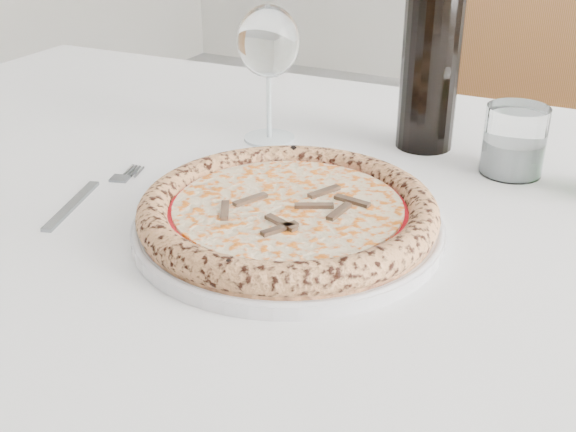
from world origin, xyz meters
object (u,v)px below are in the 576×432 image
Objects in this scene: wine_glass at (268,45)px; tumbler at (514,145)px; dining_table at (326,256)px; pizza at (288,211)px; wine_bottle at (432,49)px; chair_far at (513,170)px; plate at (288,226)px.

wine_glass is 2.16× the size of tumbler.
tumbler is at bearing 44.64° from dining_table.
wine_bottle is (0.05, 0.31, 0.11)m from pizza.
pizza is at bearing -57.63° from wine_glass.
chair_far reaches higher than pizza.
plate reaches higher than dining_table.
chair_far is 3.00× the size of wine_bottle.
pizza reaches higher than plate.
chair_far reaches higher than dining_table.
wine_glass is at bearing -174.22° from tumbler.
dining_table is 0.13m from plate.
plate is 1.76× the size of wine_glass.
tumbler is 0.16m from wine_bottle.
plate is at bearing 18.31° from pizza.
wine_glass reaches higher than plate.
wine_bottle is (0.05, 0.31, 0.12)m from plate.
dining_table is 0.76m from chair_far.
chair_far is at bearing 82.81° from dining_table.
wine_bottle is (0.05, 0.21, 0.21)m from dining_table.
dining_table is 0.29m from wine_glass.
chair_far is at bearing 85.10° from wine_bottle.
pizza is (-0.00, -0.00, 0.02)m from plate.
dining_table is at bearing -102.71° from wine_bottle.
wine_glass reaches higher than dining_table.
dining_table is 8.80× the size of wine_glass.
dining_table is 5.23× the size of pizza.
chair_far reaches higher than plate.
chair_far is at bearing 67.84° from wine_glass.
wine_bottle is (0.20, 0.07, 0.00)m from wine_glass.
plate is 0.31m from wine_glass.
dining_table is 0.30m from wine_bottle.
tumbler is (0.17, 0.27, 0.03)m from plate.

